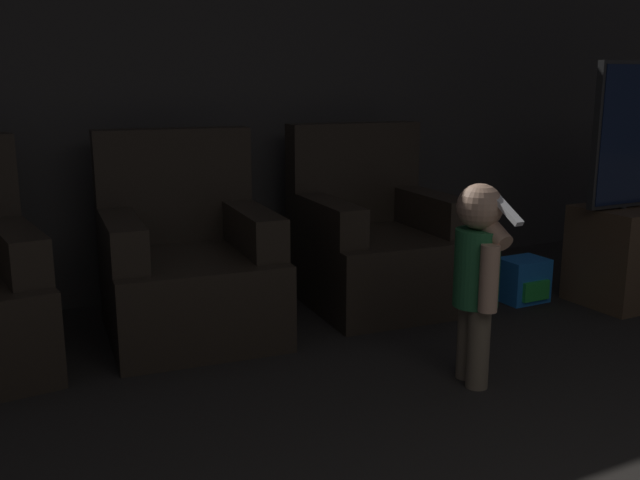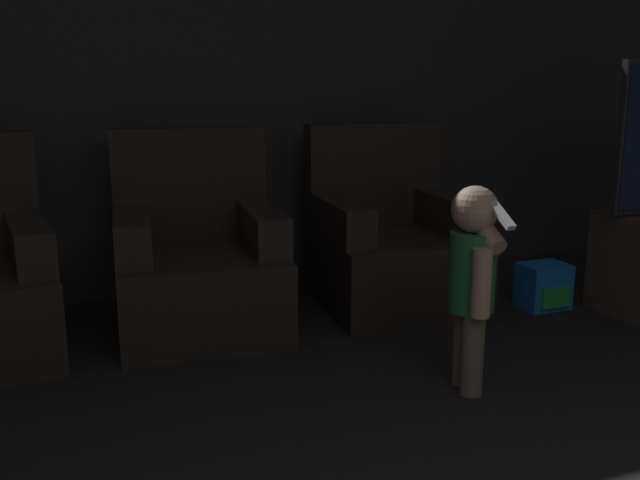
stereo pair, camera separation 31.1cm
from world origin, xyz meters
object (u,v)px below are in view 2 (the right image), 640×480
at_px(armchair_middle, 198,263).
at_px(armchair_right, 390,245).
at_px(toy_backpack, 544,286).
at_px(person_toddler, 473,272).

distance_m(armchair_middle, armchair_right, 1.07).
xyz_separation_m(armchair_right, toy_backpack, (0.74, -0.40, -0.21)).
xyz_separation_m(person_toddler, toy_backpack, (0.97, 0.75, -0.37)).
bearing_deg(person_toddler, armchair_middle, -128.65).
bearing_deg(armchair_right, toy_backpack, -23.74).
relative_size(person_toddler, toy_backpack, 3.27).
distance_m(armchair_middle, person_toddler, 1.44).
relative_size(armchair_middle, person_toddler, 1.19).
bearing_deg(person_toddler, armchair_right, -175.95).
distance_m(armchair_right, toy_backpack, 0.87).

